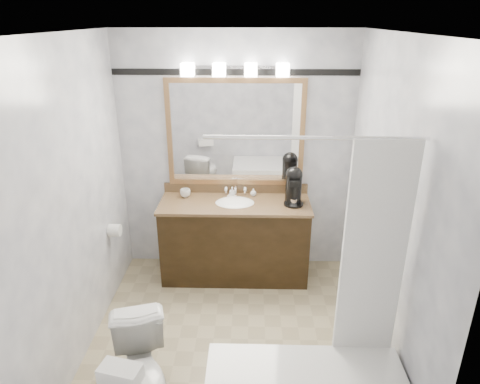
{
  "coord_description": "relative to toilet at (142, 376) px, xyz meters",
  "views": [
    {
      "loc": [
        0.16,
        -2.95,
        2.6
      ],
      "look_at": [
        0.07,
        0.35,
        1.24
      ],
      "focal_mm": 32.0,
      "sensor_mm": 36.0,
      "label": 1
    }
  ],
  "objects": [
    {
      "name": "room",
      "position": [
        0.57,
        0.76,
        0.91
      ],
      "size": [
        2.42,
        2.62,
        2.52
      ],
      "color": "tan",
      "rests_on": "ground"
    },
    {
      "name": "cup_left",
      "position": [
        0.05,
        1.91,
        0.55
      ],
      "size": [
        0.12,
        0.12,
        0.08
      ],
      "primitive_type": "imported",
      "rotation": [
        0.0,
        0.0,
        0.13
      ],
      "color": "white",
      "rests_on": "vanity"
    },
    {
      "name": "accent_stripe",
      "position": [
        0.57,
        2.05,
        1.76
      ],
      "size": [
        2.4,
        0.01,
        0.06
      ],
      "primitive_type": "cube",
      "color": "black",
      "rests_on": "room"
    },
    {
      "name": "soap_bar",
      "position": [
        0.53,
        1.89,
        0.53
      ],
      "size": [
        0.1,
        0.08,
        0.03
      ],
      "primitive_type": "cube",
      "rotation": [
        0.0,
        0.0,
        -0.32
      ],
      "color": "beige",
      "rests_on": "vanity"
    },
    {
      "name": "vanity_light_bar",
      "position": [
        0.57,
        1.99,
        1.8
      ],
      "size": [
        1.02,
        0.14,
        0.12
      ],
      "color": "silver",
      "rests_on": "room"
    },
    {
      "name": "coffee_maker",
      "position": [
        1.16,
        1.79,
        0.71
      ],
      "size": [
        0.2,
        0.25,
        0.38
      ],
      "rotation": [
        0.0,
        0.0,
        0.01
      ],
      "color": "black",
      "rests_on": "vanity"
    },
    {
      "name": "mirror",
      "position": [
        0.57,
        2.04,
        1.16
      ],
      "size": [
        1.4,
        0.04,
        1.1
      ],
      "color": "#A97A4C",
      "rests_on": "room"
    },
    {
      "name": "soap_bottle_a",
      "position": [
        0.54,
        1.91,
        0.57
      ],
      "size": [
        0.06,
        0.06,
        0.11
      ],
      "primitive_type": "imported",
      "rotation": [
        0.0,
        0.0,
        -0.12
      ],
      "color": "white",
      "rests_on": "vanity"
    },
    {
      "name": "soap_bottle_b",
      "position": [
        0.76,
        1.96,
        0.55
      ],
      "size": [
        0.07,
        0.07,
        0.08
      ],
      "primitive_type": "imported",
      "rotation": [
        0.0,
        0.0,
        0.15
      ],
      "color": "white",
      "rests_on": "vanity"
    },
    {
      "name": "toilet",
      "position": [
        0.0,
        0.0,
        0.0
      ],
      "size": [
        0.55,
        0.74,
        0.68
      ],
      "primitive_type": "imported",
      "rotation": [
        0.0,
        0.0,
        0.28
      ],
      "color": "white",
      "rests_on": "ground"
    },
    {
      "name": "vanity",
      "position": [
        0.57,
        1.78,
        0.1
      ],
      "size": [
        1.53,
        0.58,
        0.97
      ],
      "color": "black",
      "rests_on": "ground"
    },
    {
      "name": "tp_roll",
      "position": [
        -0.57,
        1.42,
        0.36
      ],
      "size": [
        0.11,
        0.12,
        0.12
      ],
      "primitive_type": "cylinder",
      "rotation": [
        0.0,
        1.57,
        0.0
      ],
      "color": "white",
      "rests_on": "room"
    },
    {
      "name": "tissue_box",
      "position": [
        0.0,
        -0.36,
        0.39
      ],
      "size": [
        0.26,
        0.18,
        0.1
      ],
      "primitive_type": "cube",
      "rotation": [
        0.0,
        0.0,
        -0.23
      ],
      "color": "white",
      "rests_on": "toilet"
    }
  ]
}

